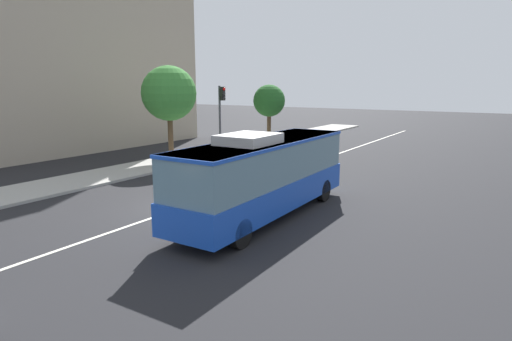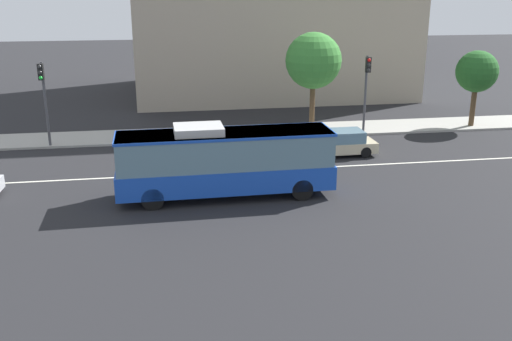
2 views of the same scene
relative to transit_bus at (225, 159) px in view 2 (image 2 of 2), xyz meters
The scene contains 9 objects.
ground_plane 4.15m from the transit_bus, 102.79° to the left, with size 160.00×160.00×0.00m, color black.
sidewalk_kerb 11.99m from the transit_bus, 94.00° to the left, with size 80.00×3.70×0.14m, color #9E9B93.
lane_centre_line 4.15m from the transit_bus, 102.79° to the left, with size 76.00×0.16×0.01m, color silver.
transit_bus is the anchor object (origin of this frame).
sedan_beige 9.39m from the transit_bus, 38.89° to the left, with size 4.52×1.85×1.46m.
traffic_light_near_corner 14.56m from the transit_bus, 44.31° to the left, with size 0.34×0.62×5.20m.
traffic_light_mid_block 14.13m from the transit_bus, 133.45° to the left, with size 0.34×0.62×5.20m.
street_tree_kerbside_left 21.60m from the transit_bus, 30.80° to the left, with size 2.82×2.82×5.31m.
street_tree_kerbside_centre 14.57m from the transit_bus, 59.08° to the left, with size 3.75×3.75×6.57m.
Camera 2 is at (-1.90, -29.22, 9.52)m, focal length 40.75 mm.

